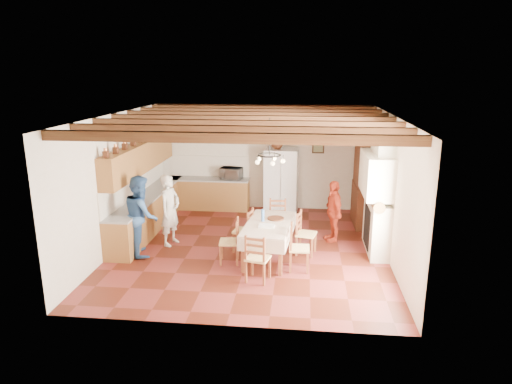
% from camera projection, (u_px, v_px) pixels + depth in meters
% --- Properties ---
extents(floor, '(6.00, 6.50, 0.02)m').
position_uv_depth(floor, '(250.00, 249.00, 10.35)').
color(floor, '#4B190E').
rests_on(floor, ground).
extents(ceiling, '(6.00, 6.50, 0.02)m').
position_uv_depth(ceiling, '(250.00, 115.00, 9.56)').
color(ceiling, silver).
rests_on(ceiling, ground).
extents(wall_back, '(6.00, 0.02, 3.00)m').
position_uv_depth(wall_back, '(263.00, 157.00, 13.08)').
color(wall_back, beige).
rests_on(wall_back, ground).
extents(wall_front, '(6.00, 0.02, 3.00)m').
position_uv_depth(wall_front, '(224.00, 237.00, 6.82)').
color(wall_front, beige).
rests_on(wall_front, ground).
extents(wall_left, '(0.02, 6.50, 3.00)m').
position_uv_depth(wall_left, '(117.00, 181.00, 10.26)').
color(wall_left, beige).
rests_on(wall_left, ground).
extents(wall_right, '(0.02, 6.50, 3.00)m').
position_uv_depth(wall_right, '(391.00, 188.00, 9.65)').
color(wall_right, beige).
rests_on(wall_right, ground).
extents(ceiling_beams, '(6.00, 6.30, 0.16)m').
position_uv_depth(ceiling_beams, '(250.00, 119.00, 9.59)').
color(ceiling_beams, '#34160C').
rests_on(ceiling_beams, ground).
extents(lower_cabinets_left, '(0.60, 4.30, 0.86)m').
position_uv_depth(lower_cabinets_left, '(149.00, 213.00, 11.51)').
color(lower_cabinets_left, brown).
rests_on(lower_cabinets_left, ground).
extents(lower_cabinets_back, '(2.30, 0.60, 0.86)m').
position_uv_depth(lower_cabinets_back, '(209.00, 194.00, 13.22)').
color(lower_cabinets_back, brown).
rests_on(lower_cabinets_back, ground).
extents(countertop_left, '(0.62, 4.30, 0.04)m').
position_uv_depth(countertop_left, '(148.00, 195.00, 11.40)').
color(countertop_left, slate).
rests_on(countertop_left, lower_cabinets_left).
extents(countertop_back, '(2.34, 0.62, 0.04)m').
position_uv_depth(countertop_back, '(209.00, 179.00, 13.11)').
color(countertop_back, slate).
rests_on(countertop_back, lower_cabinets_back).
extents(backsplash_left, '(0.03, 4.30, 0.60)m').
position_uv_depth(backsplash_left, '(136.00, 183.00, 11.34)').
color(backsplash_left, silver).
rests_on(backsplash_left, ground).
extents(backsplash_back, '(2.30, 0.03, 0.60)m').
position_uv_depth(backsplash_back, '(210.00, 166.00, 13.30)').
color(backsplash_back, silver).
rests_on(backsplash_back, ground).
extents(upper_cabinets, '(0.35, 4.20, 0.70)m').
position_uv_depth(upper_cabinets, '(141.00, 157.00, 11.16)').
color(upper_cabinets, brown).
rests_on(upper_cabinets, ground).
extents(fireplace, '(0.56, 1.60, 2.80)m').
position_uv_depth(fireplace, '(375.00, 190.00, 9.89)').
color(fireplace, beige).
rests_on(fireplace, ground).
extents(wall_picture, '(0.34, 0.03, 0.42)m').
position_uv_depth(wall_picture, '(318.00, 146.00, 12.81)').
color(wall_picture, '#2F2114').
rests_on(wall_picture, ground).
extents(refrigerator, '(0.96, 0.80, 1.81)m').
position_uv_depth(refrigerator, '(281.00, 181.00, 12.77)').
color(refrigerator, white).
rests_on(refrigerator, floor).
extents(hutch, '(0.57, 1.32, 2.38)m').
position_uv_depth(hutch, '(366.00, 180.00, 11.68)').
color(hutch, '#3B190C').
rests_on(hutch, floor).
extents(dining_table, '(1.10, 1.89, 0.79)m').
position_uv_depth(dining_table, '(269.00, 227.00, 9.63)').
color(dining_table, beige).
rests_on(dining_table, floor).
extents(chandelier, '(0.47, 0.47, 0.03)m').
position_uv_depth(chandelier, '(269.00, 155.00, 9.23)').
color(chandelier, black).
rests_on(chandelier, ground).
extents(chair_left_near, '(0.43, 0.45, 0.96)m').
position_uv_depth(chair_left_near, '(229.00, 241.00, 9.48)').
color(chair_left_near, brown).
rests_on(chair_left_near, floor).
extents(chair_left_far, '(0.47, 0.48, 0.96)m').
position_uv_depth(chair_left_far, '(243.00, 230.00, 10.13)').
color(chair_left_far, brown).
rests_on(chair_left_far, floor).
extents(chair_right_near, '(0.40, 0.42, 0.96)m').
position_uv_depth(chair_right_near, '(299.00, 247.00, 9.13)').
color(chair_right_near, brown).
rests_on(chair_right_near, floor).
extents(chair_right_far, '(0.48, 0.50, 0.96)m').
position_uv_depth(chair_right_far, '(306.00, 233.00, 9.92)').
color(chair_right_far, brown).
rests_on(chair_right_far, floor).
extents(chair_end_near, '(0.50, 0.49, 0.96)m').
position_uv_depth(chair_end_near, '(258.00, 257.00, 8.65)').
color(chair_end_near, brown).
rests_on(chair_end_near, floor).
extents(chair_end_far, '(0.44, 0.42, 0.96)m').
position_uv_depth(chair_end_far, '(277.00, 220.00, 10.80)').
color(chair_end_far, brown).
rests_on(chair_end_far, floor).
extents(person_man, '(0.57, 0.70, 1.65)m').
position_uv_depth(person_man, '(170.00, 210.00, 10.40)').
color(person_man, beige).
rests_on(person_man, floor).
extents(person_woman_blue, '(0.95, 1.05, 1.76)m').
position_uv_depth(person_woman_blue, '(141.00, 215.00, 9.85)').
color(person_woman_blue, '#2F558B').
rests_on(person_woman_blue, floor).
extents(person_woman_red, '(0.58, 0.92, 1.46)m').
position_uv_depth(person_woman_red, '(333.00, 211.00, 10.66)').
color(person_woman_red, '#AA2E18').
rests_on(person_woman_red, floor).
extents(microwave, '(0.65, 0.50, 0.33)m').
position_uv_depth(microwave, '(231.00, 173.00, 12.99)').
color(microwave, silver).
rests_on(microwave, countertop_back).
extents(fridge_vase, '(0.33, 0.33, 0.33)m').
position_uv_depth(fridge_vase, '(277.00, 143.00, 12.51)').
color(fridge_vase, '#3B190C').
rests_on(fridge_vase, refrigerator).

